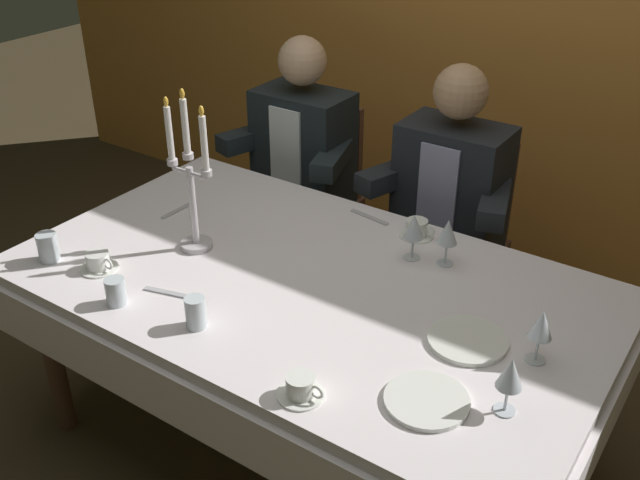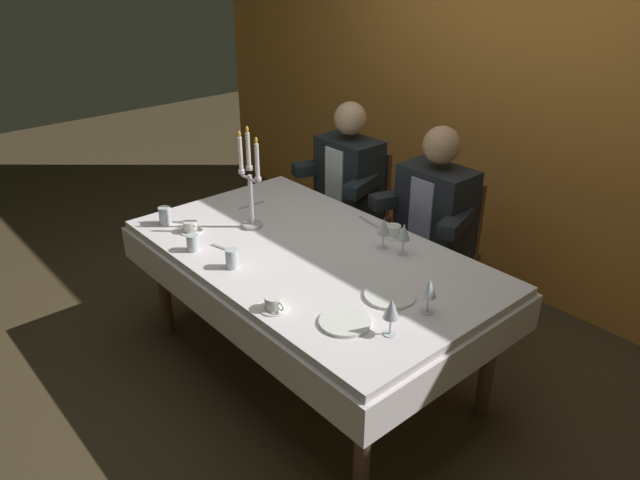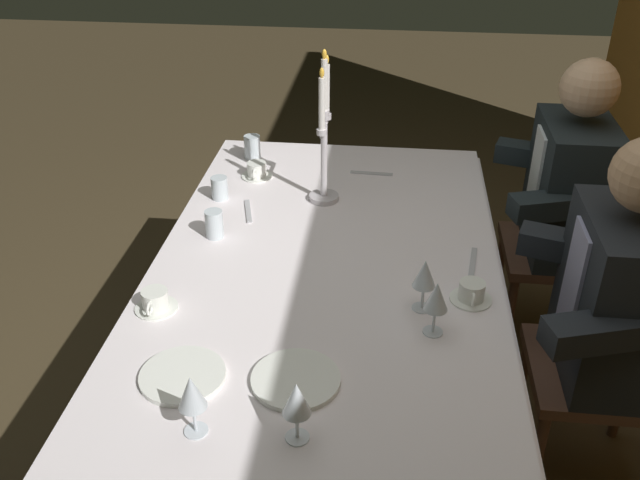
% 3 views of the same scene
% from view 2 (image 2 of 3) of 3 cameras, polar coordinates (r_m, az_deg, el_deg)
% --- Properties ---
extents(ground_plane, '(12.00, 12.00, 0.00)m').
position_cam_2_polar(ground_plane, '(3.44, -0.87, -12.06)').
color(ground_plane, '#413521').
extents(back_wall, '(6.00, 0.12, 2.70)m').
position_cam_2_polar(back_wall, '(4.04, 17.86, 14.01)').
color(back_wall, orange).
rests_on(back_wall, ground_plane).
extents(dining_table, '(1.94, 1.14, 0.74)m').
position_cam_2_polar(dining_table, '(3.09, -0.95, -3.01)').
color(dining_table, white).
rests_on(dining_table, ground_plane).
extents(candelabra, '(0.19, 0.11, 0.56)m').
position_cam_2_polar(candelabra, '(3.22, -6.64, 4.94)').
color(candelabra, silver).
rests_on(candelabra, dining_table).
extents(dinner_plate_0, '(0.23, 0.23, 0.01)m').
position_cam_2_polar(dinner_plate_0, '(2.66, 6.65, -5.27)').
color(dinner_plate_0, white).
rests_on(dinner_plate_0, dining_table).
extents(dinner_plate_1, '(0.22, 0.22, 0.01)m').
position_cam_2_polar(dinner_plate_1, '(2.48, 2.41, -7.76)').
color(dinner_plate_1, white).
rests_on(dinner_plate_1, dining_table).
extents(wine_glass_0, '(0.07, 0.07, 0.16)m').
position_cam_2_polar(wine_glass_0, '(2.98, 7.96, 0.68)').
color(wine_glass_0, silver).
rests_on(wine_glass_0, dining_table).
extents(wine_glass_1, '(0.07, 0.07, 0.16)m').
position_cam_2_polar(wine_glass_1, '(2.37, 6.81, -6.58)').
color(wine_glass_1, silver).
rests_on(wine_glass_1, dining_table).
extents(wine_glass_2, '(0.07, 0.07, 0.16)m').
position_cam_2_polar(wine_glass_2, '(2.53, 10.31, -4.58)').
color(wine_glass_2, silver).
rests_on(wine_glass_2, dining_table).
extents(wine_glass_3, '(0.07, 0.07, 0.16)m').
position_cam_2_polar(wine_glass_3, '(3.02, 6.08, 1.20)').
color(wine_glass_3, silver).
rests_on(wine_glass_3, dining_table).
extents(water_tumbler_0, '(0.06, 0.06, 0.10)m').
position_cam_2_polar(water_tumbler_0, '(2.89, -8.39, -1.75)').
color(water_tumbler_0, silver).
rests_on(water_tumbler_0, dining_table).
extents(water_tumbler_1, '(0.07, 0.07, 0.10)m').
position_cam_2_polar(water_tumbler_1, '(3.41, -14.52, 2.25)').
color(water_tumbler_1, silver).
rests_on(water_tumbler_1, dining_table).
extents(water_tumbler_2, '(0.06, 0.06, 0.09)m').
position_cam_2_polar(water_tumbler_2, '(3.08, -12.00, -0.25)').
color(water_tumbler_2, silver).
rests_on(water_tumbler_2, dining_table).
extents(coffee_cup_0, '(0.13, 0.12, 0.06)m').
position_cam_2_polar(coffee_cup_0, '(3.29, -12.19, 1.20)').
color(coffee_cup_0, white).
rests_on(coffee_cup_0, dining_table).
extents(coffee_cup_1, '(0.13, 0.12, 0.06)m').
position_cam_2_polar(coffee_cup_1, '(2.56, -4.42, -6.06)').
color(coffee_cup_1, white).
rests_on(coffee_cup_1, dining_table).
extents(coffee_cup_2, '(0.13, 0.12, 0.06)m').
position_cam_2_polar(coffee_cup_2, '(3.19, 7.03, 0.81)').
color(coffee_cup_2, white).
rests_on(coffee_cup_2, dining_table).
extents(spoon_0, '(0.02, 0.17, 0.01)m').
position_cam_2_polar(spoon_0, '(3.57, -6.53, 3.32)').
color(spoon_0, '#B7B7BC').
rests_on(spoon_0, dining_table).
extents(fork_1, '(0.17, 0.04, 0.01)m').
position_cam_2_polar(fork_1, '(3.34, 4.65, 1.71)').
color(fork_1, '#B7B7BC').
rests_on(fork_1, dining_table).
extents(fork_2, '(0.17, 0.06, 0.01)m').
position_cam_2_polar(fork_2, '(3.08, -9.07, -0.81)').
color(fork_2, '#B7B7BC').
rests_on(fork_2, dining_table).
extents(seated_diner_0, '(0.63, 0.48, 1.24)m').
position_cam_2_polar(seated_diner_0, '(4.01, 2.83, 5.98)').
color(seated_diner_0, brown).
rests_on(seated_diner_0, ground_plane).
extents(seated_diner_1, '(0.63, 0.48, 1.24)m').
position_cam_2_polar(seated_diner_1, '(3.56, 10.97, 2.75)').
color(seated_diner_1, brown).
rests_on(seated_diner_1, ground_plane).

